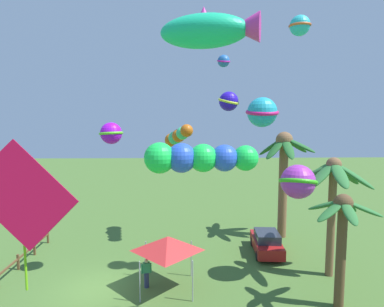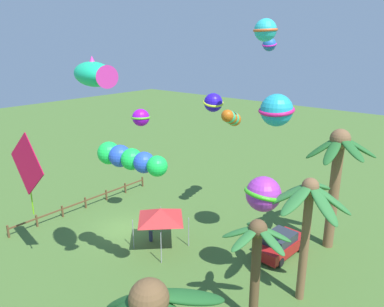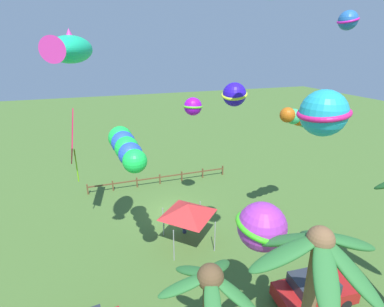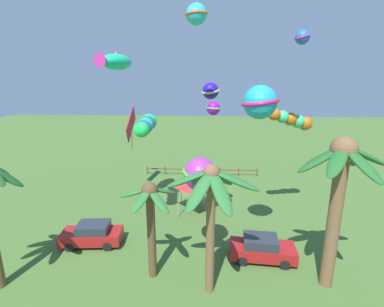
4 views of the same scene
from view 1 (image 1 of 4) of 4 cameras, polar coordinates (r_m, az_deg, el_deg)
ground_plane at (r=19.23m, az=-16.94°, el=-22.07°), size 120.00×120.00×0.00m
palm_tree_0 at (r=19.76m, az=23.84°, el=-5.17°), size 4.64×4.11×6.90m
palm_tree_1 at (r=25.12m, az=16.07°, el=-1.43°), size 4.48×4.09×8.12m
palm_tree_3 at (r=16.87m, az=25.27°, el=-11.65°), size 3.12×3.35×5.55m
parked_car_1 at (r=22.93m, az=13.17°, el=-15.19°), size 4.01×1.98×1.51m
spectator_0 at (r=18.43m, az=-8.13°, el=-20.33°), size 0.31×0.54×1.59m
festival_tent at (r=17.56m, az=-4.42°, el=-15.74°), size 2.86×2.86×2.85m
kite_ball_0 at (r=17.62m, az=6.56°, el=9.23°), size 1.62×1.62×1.05m
kite_ball_1 at (r=20.76m, az=12.41°, el=7.21°), size 2.15×2.14×1.89m
kite_fish_2 at (r=11.22m, az=3.14°, el=21.11°), size 2.33×3.55×1.36m
kite_tube_3 at (r=12.82m, az=1.00°, el=-0.81°), size 1.38×4.63×1.25m
kite_ball_4 at (r=18.34m, az=18.70°, el=20.83°), size 1.46×1.46×1.03m
kite_ball_5 at (r=18.17m, az=-14.24°, el=3.53°), size 1.86×1.86×1.20m
kite_diamond_6 at (r=11.46m, az=-28.11°, el=-6.83°), size 0.57×3.53×4.90m
kite_tube_7 at (r=23.56m, az=-2.57°, el=3.10°), size 3.59×2.12×1.79m
kite_ball_8 at (r=18.32m, az=18.39°, el=-4.79°), size 2.64×2.65×1.86m
kite_ball_9 at (r=23.30m, az=5.66°, el=16.11°), size 1.09×1.09×0.85m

